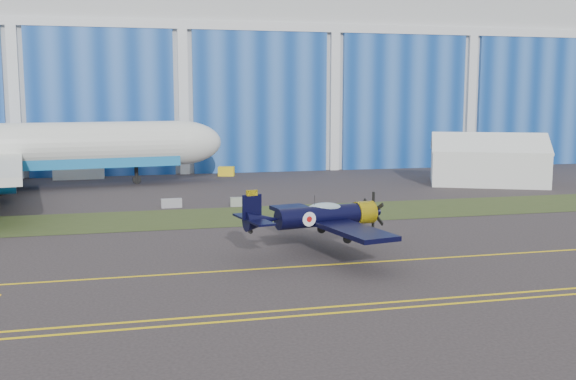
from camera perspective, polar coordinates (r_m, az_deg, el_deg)
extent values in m
plane|color=#362F31|center=(47.87, -3.58, -5.22)|extent=(260.00, 260.00, 0.00)
cube|color=#475128|center=(61.42, -5.86, -2.29)|extent=(260.00, 10.00, 0.02)
cube|color=silver|center=(118.25, -9.84, 9.84)|extent=(220.00, 45.00, 30.00)
cube|color=#134197|center=(95.45, -8.84, 7.33)|extent=(220.00, 0.60, 20.00)
cube|color=silver|center=(95.89, -8.98, 13.67)|extent=(220.00, 0.70, 1.20)
cube|color=yellow|center=(43.09, -2.41, -6.69)|extent=(200.00, 0.20, 0.02)
cube|color=yellow|center=(34.21, 0.74, -10.61)|extent=(80.00, 0.20, 0.02)
cube|color=yellow|center=(35.13, 0.33, -10.11)|extent=(80.00, 0.20, 0.02)
cube|color=silver|center=(93.60, -17.30, 1.78)|extent=(6.51, 2.64, 2.81)
cube|color=yellow|center=(92.95, -5.25, 1.59)|extent=(2.45, 1.89, 1.26)
cube|color=gray|center=(67.17, -9.83, -1.11)|extent=(2.02, 0.69, 0.90)
cube|color=gray|center=(67.22, -4.05, -1.00)|extent=(2.04, 0.76, 0.90)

